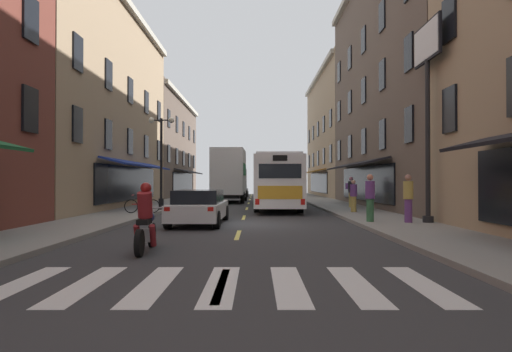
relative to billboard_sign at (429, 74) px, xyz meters
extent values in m
cube|color=#333335|center=(-7.05, 0.84, -5.78)|extent=(34.80, 80.00, 0.10)
cube|color=#DBCC4C|center=(-7.05, -9.16, -5.73)|extent=(0.14, 2.40, 0.01)
cube|color=#DBCC4C|center=(-7.05, -2.66, -5.73)|extent=(0.14, 2.40, 0.01)
cube|color=#DBCC4C|center=(-7.05, 3.84, -5.73)|extent=(0.14, 2.40, 0.01)
cube|color=#DBCC4C|center=(-7.05, 10.34, -5.73)|extent=(0.14, 2.40, 0.01)
cube|color=#DBCC4C|center=(-7.05, 16.84, -5.73)|extent=(0.14, 2.40, 0.01)
cube|color=#DBCC4C|center=(-7.05, 23.34, -5.73)|extent=(0.14, 2.40, 0.01)
cube|color=#DBCC4C|center=(-7.05, 29.84, -5.73)|extent=(0.14, 2.40, 0.01)
cube|color=#DBCC4C|center=(-7.05, 36.34, -5.73)|extent=(0.14, 2.40, 0.01)
cube|color=silver|center=(-10.35, -9.16, -5.73)|extent=(0.50, 2.80, 0.01)
cube|color=silver|center=(-9.25, -9.16, -5.73)|extent=(0.50, 2.80, 0.01)
cube|color=silver|center=(-8.15, -9.16, -5.73)|extent=(0.50, 2.80, 0.01)
cube|color=silver|center=(-7.05, -9.16, -5.73)|extent=(0.50, 2.80, 0.01)
cube|color=silver|center=(-5.95, -9.16, -5.73)|extent=(0.50, 2.80, 0.01)
cube|color=silver|center=(-4.85, -9.16, -5.73)|extent=(0.50, 2.80, 0.01)
cube|color=silver|center=(-3.75, -9.16, -5.73)|extent=(0.50, 2.80, 0.01)
cube|color=gray|center=(-12.95, 0.84, -5.66)|extent=(3.00, 80.00, 0.14)
cube|color=gray|center=(-1.15, 0.84, -5.66)|extent=(3.00, 80.00, 0.14)
cube|color=black|center=(-14.41, -1.16, -1.53)|extent=(0.10, 1.00, 1.60)
cube|color=black|center=(-14.41, -1.16, 1.67)|extent=(0.10, 1.00, 1.60)
cube|color=#9E8466|center=(-18.45, 10.84, 0.72)|extent=(8.00, 19.90, 12.91)
cube|color=#B2AD9E|center=(-14.35, 10.84, 6.83)|extent=(0.44, 19.40, 0.40)
cube|color=black|center=(-14.41, 10.84, -4.18)|extent=(0.10, 12.00, 2.10)
cube|color=navy|center=(-13.70, 10.84, -2.98)|extent=(1.38, 11.20, 0.44)
cube|color=black|center=(-14.41, 2.84, -1.53)|extent=(0.10, 1.00, 1.60)
cube|color=black|center=(-14.41, 6.84, -1.53)|extent=(0.10, 1.00, 1.60)
cube|color=black|center=(-14.41, 10.84, -1.53)|extent=(0.10, 1.00, 1.60)
cube|color=black|center=(-14.41, 14.84, -1.53)|extent=(0.10, 1.00, 1.60)
cube|color=black|center=(-14.41, 18.84, -1.53)|extent=(0.10, 1.00, 1.60)
cube|color=black|center=(-14.41, 2.84, 1.67)|extent=(0.10, 1.00, 1.60)
cube|color=black|center=(-14.41, 6.84, 1.67)|extent=(0.10, 1.00, 1.60)
cube|color=black|center=(-14.41, 10.84, 1.67)|extent=(0.10, 1.00, 1.60)
cube|color=black|center=(-14.41, 14.84, 1.67)|extent=(0.10, 1.00, 1.60)
cube|color=black|center=(-14.41, 18.84, 1.67)|extent=(0.10, 1.00, 1.60)
cube|color=brown|center=(-18.45, 30.84, -0.35)|extent=(8.00, 19.90, 10.78)
cube|color=#B2AD9E|center=(-14.35, 30.84, 4.69)|extent=(0.44, 19.40, 0.40)
cube|color=black|center=(-14.41, 30.84, -4.18)|extent=(0.10, 12.00, 2.10)
cube|color=black|center=(-13.70, 30.84, -2.98)|extent=(1.38, 11.20, 0.44)
cube|color=black|center=(-14.41, 22.84, -1.53)|extent=(0.10, 1.00, 1.60)
cube|color=black|center=(-14.41, 26.84, -1.53)|extent=(0.10, 1.00, 1.60)
cube|color=black|center=(-14.41, 30.84, -1.53)|extent=(0.10, 1.00, 1.60)
cube|color=black|center=(-14.41, 34.84, -1.53)|extent=(0.10, 1.00, 1.60)
cube|color=black|center=(-14.41, 38.84, -1.53)|extent=(0.10, 1.00, 1.60)
cube|color=black|center=(-14.41, 22.84, 1.67)|extent=(0.10, 1.00, 1.60)
cube|color=black|center=(-14.41, 26.84, 1.67)|extent=(0.10, 1.00, 1.60)
cube|color=black|center=(-14.41, 30.84, 1.67)|extent=(0.10, 1.00, 1.60)
cube|color=black|center=(-14.41, 34.84, 1.67)|extent=(0.10, 1.00, 1.60)
cube|color=black|center=(-14.41, 38.84, 1.67)|extent=(0.10, 1.00, 1.60)
cube|color=black|center=(0.31, -1.16, -1.53)|extent=(0.10, 1.00, 1.60)
cube|color=black|center=(0.31, -1.16, 1.67)|extent=(0.10, 1.00, 1.60)
cube|color=brown|center=(4.35, 10.84, 2.02)|extent=(8.00, 19.90, 15.51)
cube|color=black|center=(0.31, 10.84, -4.18)|extent=(0.10, 12.00, 2.10)
cube|color=black|center=(-0.40, 10.84, -2.98)|extent=(1.38, 11.20, 0.44)
cube|color=black|center=(0.31, 2.84, -1.53)|extent=(0.10, 1.00, 1.60)
cube|color=black|center=(0.31, 6.84, -1.53)|extent=(0.10, 1.00, 1.60)
cube|color=black|center=(0.31, 10.84, -1.53)|extent=(0.10, 1.00, 1.60)
cube|color=black|center=(0.31, 14.84, -1.53)|extent=(0.10, 1.00, 1.60)
cube|color=black|center=(0.31, 18.84, -1.53)|extent=(0.10, 1.00, 1.60)
cube|color=black|center=(0.31, 2.84, 1.67)|extent=(0.10, 1.00, 1.60)
cube|color=black|center=(0.31, 6.84, 1.67)|extent=(0.10, 1.00, 1.60)
cube|color=black|center=(0.31, 10.84, 1.67)|extent=(0.10, 1.00, 1.60)
cube|color=black|center=(0.31, 14.84, 1.67)|extent=(0.10, 1.00, 1.60)
cube|color=black|center=(0.31, 18.84, 1.67)|extent=(0.10, 1.00, 1.60)
cube|color=black|center=(0.31, 6.84, 4.87)|extent=(0.10, 1.00, 1.60)
cube|color=black|center=(0.31, 10.84, 4.87)|extent=(0.10, 1.00, 1.60)
cube|color=black|center=(0.31, 14.84, 4.87)|extent=(0.10, 1.00, 1.60)
cube|color=black|center=(0.31, 18.84, 4.87)|extent=(0.10, 1.00, 1.60)
cube|color=#9E8466|center=(4.35, 30.84, 0.97)|extent=(8.00, 19.90, 13.42)
cube|color=#B2AD9E|center=(0.25, 30.84, 7.33)|extent=(0.44, 19.40, 0.40)
cube|color=black|center=(0.31, 30.84, -4.18)|extent=(0.10, 12.00, 2.10)
cube|color=brown|center=(-0.40, 30.84, -2.98)|extent=(1.38, 11.20, 0.44)
cube|color=black|center=(0.31, 22.84, -1.53)|extent=(0.10, 1.00, 1.60)
cube|color=black|center=(0.31, 26.84, -1.53)|extent=(0.10, 1.00, 1.60)
cube|color=black|center=(0.31, 30.84, -1.53)|extent=(0.10, 1.00, 1.60)
cube|color=black|center=(0.31, 34.84, -1.53)|extent=(0.10, 1.00, 1.60)
cube|color=black|center=(0.31, 38.84, -1.53)|extent=(0.10, 1.00, 1.60)
cube|color=black|center=(0.31, 22.84, 1.67)|extent=(0.10, 1.00, 1.60)
cube|color=black|center=(0.31, 26.84, 1.67)|extent=(0.10, 1.00, 1.60)
cube|color=black|center=(0.31, 30.84, 1.67)|extent=(0.10, 1.00, 1.60)
cube|color=black|center=(0.31, 34.84, 1.67)|extent=(0.10, 1.00, 1.60)
cube|color=black|center=(0.31, 38.84, 1.67)|extent=(0.10, 1.00, 1.60)
cylinder|color=black|center=(0.00, 0.00, -2.52)|extent=(0.18, 0.18, 6.16)
cylinder|color=black|center=(0.00, 0.00, -5.47)|extent=(0.40, 0.40, 0.24)
cube|color=black|center=(0.00, 0.00, 1.22)|extent=(0.10, 2.38, 1.47)
cube|color=silver|center=(-0.06, 0.00, 1.22)|extent=(0.04, 2.22, 1.31)
cube|color=silver|center=(0.06, 0.00, 1.22)|extent=(0.04, 2.22, 1.31)
cube|color=white|center=(-5.19, 10.56, -4.05)|extent=(2.82, 12.20, 2.68)
cube|color=silver|center=(-5.19, 10.56, -2.65)|extent=(2.59, 11.00, 0.16)
cube|color=black|center=(-5.19, 10.86, -3.86)|extent=(2.80, 9.80, 0.96)
cube|color=#19723F|center=(-5.19, 10.56, -5.13)|extent=(2.84, 11.80, 0.36)
cube|color=black|center=(-5.06, 16.59, -3.86)|extent=(2.25, 0.17, 1.10)
cube|color=black|center=(-5.32, 4.52, -3.55)|extent=(2.05, 0.16, 0.70)
cube|color=gold|center=(-5.33, 4.51, -4.58)|extent=(2.15, 0.15, 0.64)
cube|color=black|center=(-5.33, 4.51, -2.93)|extent=(0.70, 0.12, 0.28)
cube|color=red|center=(-6.42, 4.53, -5.03)|extent=(0.20, 0.08, 0.28)
cube|color=red|center=(-4.23, 4.48, -5.03)|extent=(0.20, 0.08, 0.28)
cylinder|color=black|center=(-6.28, 14.65, -5.23)|extent=(0.32, 1.01, 1.00)
cylinder|color=black|center=(-3.93, 14.60, -5.23)|extent=(0.32, 1.01, 1.00)
cylinder|color=black|center=(-6.45, 7.01, -5.23)|extent=(0.32, 1.01, 1.00)
cylinder|color=black|center=(-4.10, 6.96, -5.23)|extent=(0.32, 1.01, 1.00)
cube|color=black|center=(-8.49, 20.76, -4.18)|extent=(2.36, 2.41, 2.40)
cube|color=black|center=(-8.46, 21.90, -3.33)|extent=(2.00, 0.15, 0.80)
cube|color=silver|center=(-8.58, 17.14, -3.31)|extent=(2.52, 4.94, 3.45)
cube|color=#196633|center=(-7.36, 17.11, -3.14)|extent=(0.13, 2.93, 0.90)
cube|color=black|center=(-8.55, 18.32, -5.18)|extent=(2.07, 6.88, 0.24)
cylinder|color=black|center=(-9.60, 20.59, -5.28)|extent=(0.30, 0.91, 0.90)
cylinder|color=black|center=(-7.40, 20.53, -5.28)|extent=(0.30, 0.91, 0.90)
cylinder|color=black|center=(-9.70, 16.44, -5.28)|extent=(0.30, 0.91, 0.90)
cylinder|color=black|center=(-7.50, 16.38, -5.28)|extent=(0.30, 0.91, 0.90)
cube|color=silver|center=(-8.71, 0.76, -5.19)|extent=(1.95, 4.81, 0.60)
cube|color=black|center=(-8.72, 0.57, -4.65)|extent=(1.74, 2.62, 0.53)
cube|color=red|center=(-9.51, -1.59, -4.99)|extent=(0.20, 0.06, 0.14)
cube|color=red|center=(-8.02, -1.62, -4.99)|extent=(0.20, 0.06, 0.14)
cylinder|color=black|center=(-9.55, 2.47, -5.41)|extent=(0.23, 0.64, 0.64)
cylinder|color=black|center=(-7.80, 2.43, -5.41)|extent=(0.23, 0.64, 0.64)
cylinder|color=black|center=(-9.62, -0.90, -5.41)|extent=(0.23, 0.64, 0.64)
cylinder|color=black|center=(-7.88, -0.94, -5.41)|extent=(0.23, 0.64, 0.64)
cube|color=black|center=(-8.30, 28.89, -5.16)|extent=(1.90, 4.38, 0.67)
cube|color=black|center=(-8.31, 28.72, -4.64)|extent=(1.70, 2.38, 0.44)
cube|color=red|center=(-9.08, 26.76, -4.93)|extent=(0.20, 0.06, 0.14)
cube|color=red|center=(-7.63, 26.73, -4.93)|extent=(0.20, 0.06, 0.14)
cylinder|color=black|center=(-9.13, 30.39, -5.41)|extent=(0.23, 0.64, 0.64)
cylinder|color=black|center=(-7.42, 30.35, -5.41)|extent=(0.23, 0.64, 0.64)
cylinder|color=black|center=(-9.19, 27.44, -5.41)|extent=(0.23, 0.64, 0.64)
cylinder|color=black|center=(-7.48, 27.40, -5.41)|extent=(0.23, 0.64, 0.64)
cylinder|color=black|center=(-9.16, -5.15, -5.42)|extent=(0.13, 0.62, 0.62)
cylinder|color=black|center=(-9.08, -6.60, -5.42)|extent=(0.15, 0.63, 0.62)
cylinder|color=#B2B2B7|center=(-9.15, -5.27, -5.12)|extent=(0.09, 0.33, 0.68)
ellipsoid|color=navy|center=(-9.13, -5.70, -4.92)|extent=(0.35, 0.58, 0.28)
cube|color=black|center=(-9.11, -6.10, -4.99)|extent=(0.29, 0.57, 0.12)
cube|color=#B2B2B7|center=(-9.12, -5.88, -5.33)|extent=(0.26, 0.41, 0.30)
cylinder|color=#B2B2B7|center=(-9.15, -5.37, -4.71)|extent=(0.62, 0.07, 0.04)
cylinder|color=maroon|center=(-9.11, -6.03, -4.60)|extent=(0.36, 0.47, 0.66)
sphere|color=maroon|center=(-9.12, -5.92, -4.20)|extent=(0.26, 0.26, 0.26)
cylinder|color=maroon|center=(-9.29, -6.00, -5.33)|extent=(0.16, 0.37, 0.56)
cylinder|color=maroon|center=(-8.93, -5.99, -5.33)|extent=(0.16, 0.37, 0.56)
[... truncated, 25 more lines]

